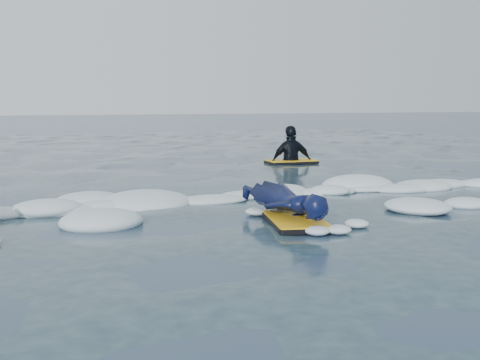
% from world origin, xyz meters
% --- Properties ---
extents(ground, '(120.00, 120.00, 0.00)m').
position_xyz_m(ground, '(0.00, 0.00, 0.00)').
color(ground, '#1B3242').
rests_on(ground, ground).
extents(foam_band, '(12.00, 3.10, 0.30)m').
position_xyz_m(foam_band, '(0.00, 1.03, 0.00)').
color(foam_band, white).
rests_on(foam_band, ground).
extents(prone_woman_unit, '(0.86, 1.73, 0.44)m').
position_xyz_m(prone_woman_unit, '(0.93, -0.07, 0.23)').
color(prone_woman_unit, black).
rests_on(prone_woman_unit, ground).
extents(waiting_rider_unit, '(1.18, 0.69, 1.73)m').
position_xyz_m(waiting_rider_unit, '(3.94, 6.01, 0.02)').
color(waiting_rider_unit, black).
rests_on(waiting_rider_unit, ground).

